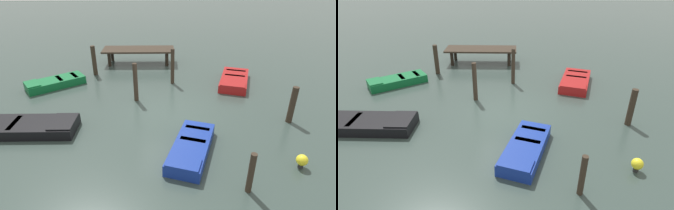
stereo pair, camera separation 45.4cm
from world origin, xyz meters
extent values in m
plane|color=#33423D|center=(0.00, 0.00, 0.00)|extent=(80.00, 80.00, 0.00)
cube|color=#33281E|center=(-1.64, 6.61, 0.90)|extent=(4.50, 1.62, 0.10)
cylinder|color=black|center=(0.16, 7.11, 0.42)|extent=(0.20, 0.20, 0.85)
cylinder|color=black|center=(0.14, 6.04, 0.42)|extent=(0.20, 0.20, 0.85)
cylinder|color=black|center=(-3.42, 7.18, 0.42)|extent=(0.20, 0.20, 0.85)
cylinder|color=black|center=(-3.44, 6.10, 0.42)|extent=(0.20, 0.20, 0.85)
cube|color=#0F602D|center=(-5.79, 3.02, 0.20)|extent=(3.00, 2.59, 0.40)
cube|color=orange|center=(-5.79, 3.02, 0.34)|extent=(2.51, 2.13, 0.04)
cube|color=#0F602D|center=(-6.70, 2.37, 0.43)|extent=(1.10, 1.20, 0.06)
cube|color=#B06E1E|center=(-5.61, 3.15, 0.38)|extent=(0.67, 0.84, 0.04)
cube|color=#B06E1E|center=(-4.96, 3.60, 0.38)|extent=(0.67, 0.84, 0.04)
cube|color=maroon|center=(3.65, 3.03, 0.20)|extent=(2.21, 3.21, 0.40)
cube|color=black|center=(3.65, 3.03, 0.34)|extent=(1.79, 2.70, 0.04)
cube|color=maroon|center=(3.29, 1.95, 0.43)|extent=(1.36, 1.00, 0.06)
cube|color=black|center=(3.72, 3.24, 0.38)|extent=(1.06, 0.52, 0.04)
cube|color=black|center=(3.97, 4.00, 0.38)|extent=(1.06, 0.52, 0.04)
cube|color=navy|center=(0.69, -2.89, 0.20)|extent=(2.01, 3.08, 0.40)
cube|color=silver|center=(0.69, -2.89, 0.34)|extent=(1.64, 2.59, 0.04)
cube|color=navy|center=(0.33, -3.95, 0.43)|extent=(1.18, 0.93, 0.06)
cube|color=#A4A49F|center=(0.76, -2.69, 0.38)|extent=(0.91, 0.48, 0.04)
cube|color=#A4A49F|center=(1.02, -1.94, 0.38)|extent=(0.91, 0.48, 0.04)
cube|color=black|center=(-5.60, -1.34, 0.20)|extent=(4.04, 1.45, 0.40)
cube|color=gray|center=(-5.60, -1.34, 0.34)|extent=(3.43, 1.13, 0.04)
cube|color=black|center=(-4.04, -1.37, 0.43)|extent=(0.91, 1.25, 0.06)
cube|color=#776E5D|center=(-5.90, -1.33, 0.38)|extent=(0.22, 1.07, 0.04)
cylinder|color=#33281E|center=(4.91, -0.98, 0.77)|extent=(0.24, 0.24, 1.54)
cylinder|color=#33281E|center=(2.12, -4.73, 0.66)|extent=(0.17, 0.17, 1.31)
cylinder|color=#33281E|center=(0.35, 3.22, 0.95)|extent=(0.19, 0.19, 1.89)
cylinder|color=#33281E|center=(-4.04, 4.66, 0.85)|extent=(0.25, 0.25, 1.69)
cylinder|color=#33281E|center=(-1.45, 1.20, 0.91)|extent=(0.21, 0.21, 1.83)
cylinder|color=#262626|center=(4.08, -3.79, 0.06)|extent=(0.16, 0.16, 0.12)
sphere|color=yellow|center=(4.08, -3.79, 0.30)|extent=(0.36, 0.36, 0.36)
camera|label=1|loc=(-0.37, -10.47, 5.81)|focal=29.37mm
camera|label=2|loc=(0.08, -10.47, 5.81)|focal=29.37mm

